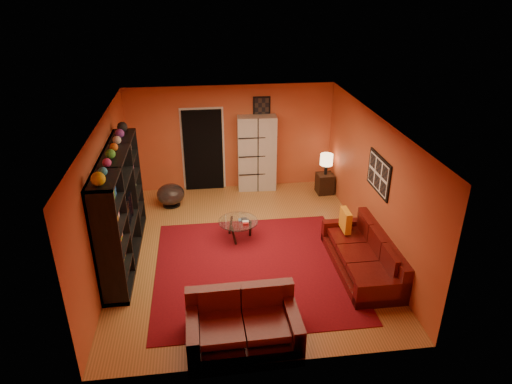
{
  "coord_description": "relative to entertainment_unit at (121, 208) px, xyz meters",
  "views": [
    {
      "loc": [
        -0.74,
        -7.67,
        4.91
      ],
      "look_at": [
        0.25,
        0.1,
        1.18
      ],
      "focal_mm": 32.0,
      "sensor_mm": 36.0,
      "label": 1
    }
  ],
  "objects": [
    {
      "name": "entertainment_unit",
      "position": [
        0.0,
        0.0,
        0.0
      ],
      "size": [
        0.45,
        3.0,
        2.1
      ],
      "primitive_type": "cube",
      "color": "black",
      "rests_on": "floor"
    },
    {
      "name": "tv",
      "position": [
        0.05,
        -0.05,
        -0.08
      ],
      "size": [
        0.86,
        0.11,
        0.49
      ],
      "primitive_type": "imported",
      "rotation": [
        0.0,
        0.0,
        1.57
      ],
      "color": "black",
      "rests_on": "entertainment_unit"
    },
    {
      "name": "sofa",
      "position": [
        4.41,
        -0.97,
        -0.77
      ],
      "size": [
        0.92,
        2.23,
        0.85
      ],
      "rotation": [
        0.0,
        0.0,
        -0.0
      ],
      "color": "#450909",
      "rests_on": "rug"
    },
    {
      "name": "wall_front",
      "position": [
        2.27,
        -3.0,
        0.25
      ],
      "size": [
        6.0,
        0.0,
        6.0
      ],
      "primitive_type": "plane",
      "rotation": [
        -1.57,
        0.0,
        0.0
      ],
      "color": "#BB4B29",
      "rests_on": "floor"
    },
    {
      "name": "wall_back",
      "position": [
        2.27,
        3.0,
        0.25
      ],
      "size": [
        6.0,
        0.0,
        6.0
      ],
      "primitive_type": "plane",
      "rotation": [
        1.57,
        0.0,
        0.0
      ],
      "color": "#BB4B29",
      "rests_on": "floor"
    },
    {
      "name": "coffee_table",
      "position": [
        2.19,
        0.4,
        -0.69
      ],
      "size": [
        0.81,
        0.81,
        0.4
      ],
      "rotation": [
        0.0,
        0.0,
        0.07
      ],
      "color": "silver",
      "rests_on": "floor"
    },
    {
      "name": "bowl_chair",
      "position": [
        0.76,
        2.08,
        -0.77
      ],
      "size": [
        0.65,
        0.65,
        0.53
      ],
      "color": "black",
      "rests_on": "floor"
    },
    {
      "name": "side_table",
      "position": [
        4.53,
        2.32,
        -0.8
      ],
      "size": [
        0.42,
        0.42,
        0.5
      ],
      "primitive_type": "cube",
      "rotation": [
        0.0,
        0.0,
        0.05
      ],
      "color": "black",
      "rests_on": "floor"
    },
    {
      "name": "throw_pillow",
      "position": [
        4.22,
        -0.23,
        -0.42
      ],
      "size": [
        0.12,
        0.42,
        0.42
      ],
      "primitive_type": "cube",
      "color": "orange",
      "rests_on": "sofa"
    },
    {
      "name": "wall_art_back",
      "position": [
        3.02,
        2.98,
        1.0
      ],
      "size": [
        0.42,
        0.03,
        0.52
      ],
      "primitive_type": "cube",
      "color": "black",
      "rests_on": "wall_back"
    },
    {
      "name": "floor",
      "position": [
        2.27,
        0.0,
        -1.05
      ],
      "size": [
        6.0,
        6.0,
        0.0
      ],
      "primitive_type": "plane",
      "color": "#95602E",
      "rests_on": "ground"
    },
    {
      "name": "ceiling",
      "position": [
        2.27,
        0.0,
        1.55
      ],
      "size": [
        6.0,
        6.0,
        0.0
      ],
      "primitive_type": "plane",
      "rotation": [
        3.14,
        0.0,
        0.0
      ],
      "color": "white",
      "rests_on": "wall_back"
    },
    {
      "name": "wall_left",
      "position": [
        -0.23,
        0.0,
        0.25
      ],
      "size": [
        0.0,
        6.0,
        6.0
      ],
      "primitive_type": "plane",
      "rotation": [
        1.57,
        0.0,
        1.57
      ],
      "color": "#BB4B29",
      "rests_on": "floor"
    },
    {
      "name": "wall_art_right",
      "position": [
        4.75,
        -0.3,
        0.55
      ],
      "size": [
        0.03,
        1.0,
        0.7
      ],
      "primitive_type": "cube",
      "color": "black",
      "rests_on": "wall_right"
    },
    {
      "name": "rug",
      "position": [
        2.38,
        -0.7,
        -1.04
      ],
      "size": [
        3.6,
        3.6,
        0.01
      ],
      "primitive_type": "cube",
      "color": "#590A12",
      "rests_on": "floor"
    },
    {
      "name": "loveseat",
      "position": [
        2.0,
        -2.41,
        -0.77
      ],
      "size": [
        1.67,
        1.02,
        0.85
      ],
      "rotation": [
        0.0,
        0.0,
        1.59
      ],
      "color": "#450909",
      "rests_on": "rug"
    },
    {
      "name": "storage_cabinet",
      "position": [
        2.89,
        2.8,
        -0.11
      ],
      "size": [
        0.96,
        0.47,
        1.88
      ],
      "primitive_type": "cube",
      "rotation": [
        0.0,
        0.0,
        -0.05
      ],
      "color": "#B6B3A8",
      "rests_on": "floor"
    },
    {
      "name": "wall_right",
      "position": [
        4.78,
        0.0,
        0.25
      ],
      "size": [
        0.0,
        6.0,
        6.0
      ],
      "primitive_type": "plane",
      "rotation": [
        1.57,
        0.0,
        -1.57
      ],
      "color": "#BB4B29",
      "rests_on": "floor"
    },
    {
      "name": "table_lamp",
      "position": [
        4.53,
        2.32,
        -0.18
      ],
      "size": [
        0.31,
        0.31,
        0.52
      ],
      "color": "black",
      "rests_on": "side_table"
    },
    {
      "name": "doorway",
      "position": [
        1.57,
        2.96,
        -0.03
      ],
      "size": [
        0.95,
        0.1,
        2.04
      ],
      "primitive_type": "cube",
      "color": "black",
      "rests_on": "floor"
    }
  ]
}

